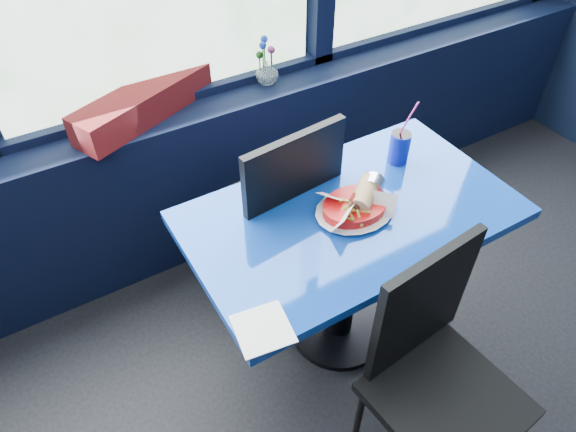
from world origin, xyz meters
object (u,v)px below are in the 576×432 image
at_px(food_basket, 356,205).
at_px(soda_cup, 399,147).
at_px(near_table, 348,245).
at_px(chair_near_back, 281,206).
at_px(flower_vase, 267,70).
at_px(chair_near_front, 435,365).
at_px(planter_box, 144,103).
at_px(ketchup_bottle, 300,159).

relative_size(food_basket, soda_cup, 1.10).
xyz_separation_m(near_table, chair_near_back, (-0.12, 0.31, 0.01)).
xyz_separation_m(flower_vase, soda_cup, (0.19, -0.73, -0.05)).
bearing_deg(chair_near_back, food_basket, 105.54).
bearing_deg(chair_near_front, food_basket, 78.57).
bearing_deg(planter_box, chair_near_back, -84.71).
xyz_separation_m(planter_box, flower_vase, (0.59, -0.02, 0.00)).
height_order(ketchup_bottle, soda_cup, soda_cup).
distance_m(flower_vase, food_basket, 0.91).
relative_size(flower_vase, food_basket, 0.75).
distance_m(chair_near_back, soda_cup, 0.54).
xyz_separation_m(chair_near_front, flower_vase, (0.19, 1.44, 0.32)).
bearing_deg(ketchup_bottle, chair_near_front, -88.49).
relative_size(planter_box, flower_vase, 2.93).
bearing_deg(food_basket, soda_cup, 13.10).
xyz_separation_m(chair_near_front, food_basket, (0.06, 0.54, 0.24)).
distance_m(chair_near_front, flower_vase, 1.48).
bearing_deg(food_basket, flower_vase, 68.33).
xyz_separation_m(food_basket, ketchup_bottle, (-0.08, 0.26, 0.07)).
height_order(planter_box, food_basket, planter_box).
bearing_deg(flower_vase, near_table, -99.02).
bearing_deg(soda_cup, near_table, -155.92).
bearing_deg(near_table, chair_near_back, 110.91).
relative_size(planter_box, food_basket, 2.19).
relative_size(chair_near_back, planter_box, 1.52).
height_order(near_table, chair_near_back, chair_near_back).
bearing_deg(near_table, planter_box, 116.37).
bearing_deg(soda_cup, food_basket, -153.59).
distance_m(near_table, ketchup_bottle, 0.38).
relative_size(planter_box, ketchup_bottle, 2.91).
distance_m(chair_near_front, soda_cup, 0.85).
distance_m(planter_box, ketchup_bottle, 0.76).
bearing_deg(ketchup_bottle, near_table, -73.95).
distance_m(flower_vase, ketchup_bottle, 0.67).
bearing_deg(near_table, flower_vase, 80.98).
bearing_deg(food_basket, chair_near_back, 98.18).
relative_size(chair_near_back, ketchup_bottle, 4.43).
bearing_deg(chair_near_front, flower_vase, 77.14).
relative_size(ketchup_bottle, soda_cup, 0.83).
xyz_separation_m(chair_near_front, soda_cup, (0.38, 0.70, 0.27)).
distance_m(chair_near_back, planter_box, 0.73).
bearing_deg(planter_box, near_table, -87.42).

